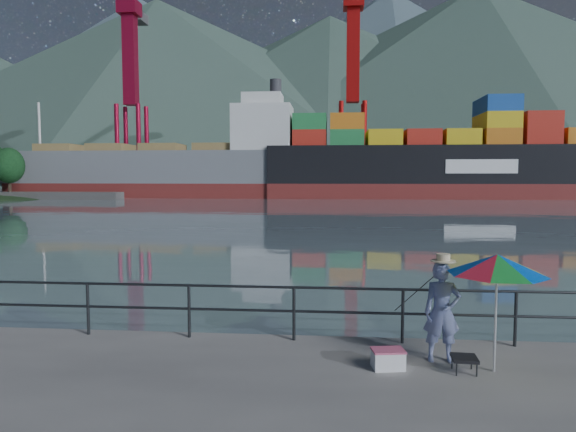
{
  "coord_description": "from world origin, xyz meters",
  "views": [
    {
      "loc": [
        1.71,
        -7.67,
        3.06
      ],
      "look_at": [
        0.51,
        6.0,
        2.0
      ],
      "focal_mm": 32.0,
      "sensor_mm": 36.0,
      "label": 1
    }
  ],
  "objects_px": {
    "fisherman": "(442,312)",
    "bulk_carrier": "(177,170)",
    "beach_umbrella": "(497,265)",
    "cooler_bag": "(388,360)",
    "container_ship": "(483,158)"
  },
  "relations": [
    {
      "from": "fisherman",
      "to": "bulk_carrier",
      "type": "xyz_separation_m",
      "value": [
        -26.59,
        71.48,
        3.33
      ]
    },
    {
      "from": "beach_umbrella",
      "to": "bulk_carrier",
      "type": "bearing_deg",
      "value": 110.82
    },
    {
      "from": "beach_umbrella",
      "to": "bulk_carrier",
      "type": "height_order",
      "value": "bulk_carrier"
    },
    {
      "from": "cooler_bag",
      "to": "container_ship",
      "type": "distance_m",
      "value": 75.72
    },
    {
      "from": "beach_umbrella",
      "to": "cooler_bag",
      "type": "bearing_deg",
      "value": -179.06
    },
    {
      "from": "beach_umbrella",
      "to": "container_ship",
      "type": "xyz_separation_m",
      "value": [
        20.1,
        72.28,
        4.12
      ]
    },
    {
      "from": "cooler_bag",
      "to": "bulk_carrier",
      "type": "height_order",
      "value": "bulk_carrier"
    },
    {
      "from": "container_ship",
      "to": "bulk_carrier",
      "type": "bearing_deg",
      "value": -179.51
    },
    {
      "from": "beach_umbrella",
      "to": "bulk_carrier",
      "type": "xyz_separation_m",
      "value": [
        -27.33,
        71.87,
        2.46
      ]
    },
    {
      "from": "fisherman",
      "to": "cooler_bag",
      "type": "xyz_separation_m",
      "value": [
        -0.91,
        -0.42,
        -0.68
      ]
    },
    {
      "from": "container_ship",
      "to": "beach_umbrella",
      "type": "bearing_deg",
      "value": -105.54
    },
    {
      "from": "beach_umbrella",
      "to": "fisherman",
      "type": "bearing_deg",
      "value": 151.68
    },
    {
      "from": "fisherman",
      "to": "beach_umbrella",
      "type": "distance_m",
      "value": 1.21
    },
    {
      "from": "beach_umbrella",
      "to": "container_ship",
      "type": "bearing_deg",
      "value": 74.46
    },
    {
      "from": "beach_umbrella",
      "to": "container_ship",
      "type": "height_order",
      "value": "container_ship"
    }
  ]
}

